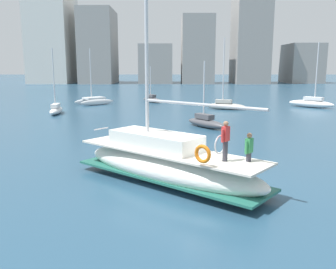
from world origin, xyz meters
The scene contains 9 objects.
ground_plane centered at (0.00, 0.00, 0.00)m, with size 400.00×400.00×0.00m, color #284C66.
main_sailboat centered at (-1.91, 0.41, 0.90)m, with size 8.91×7.99×11.58m.
moored_sloop_near centered at (-13.87, 23.70, 0.50)m, with size 1.46×4.50×6.90m.
moored_sloop_far centered at (-11.70, 33.24, 0.57)m, with size 5.15×4.77×7.33m.
moored_catamaran centered at (15.94, 29.86, 0.59)m, with size 5.01×4.89×7.87m.
moored_cutter_left centered at (1.32, 14.99, 0.48)m, with size 3.42×4.24×5.50m.
moored_cutter_right centered at (-4.15, 36.47, 0.45)m, with size 3.24×4.00×5.05m.
moored_ketch_distant centered at (4.93, 27.69, 0.55)m, with size 4.82×2.65×8.24m.
waterfront_buildings centered at (-7.65, 94.61, 11.02)m, with size 85.09×17.64×27.65m.
Camera 1 is at (-1.84, -15.07, 5.11)m, focal length 38.83 mm.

